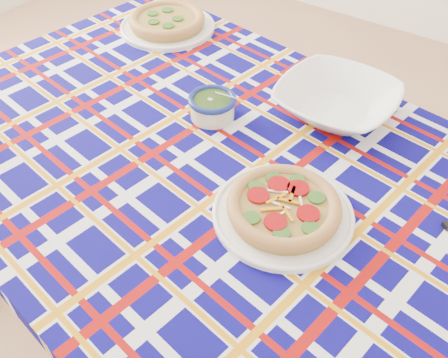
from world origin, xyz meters
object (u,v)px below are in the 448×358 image
Objects in this scene: pesto_bowl at (212,105)px; serving_bowl at (337,101)px; main_focaccia_plate at (284,207)px; dining_table at (220,187)px.

pesto_bowl is 0.41× the size of serving_bowl.
main_focaccia_plate is 0.39m from serving_bowl.
serving_bowl is (0.13, 0.32, 0.11)m from dining_table.
main_focaccia_plate is 0.37m from pesto_bowl.
main_focaccia_plate is (0.20, -0.06, 0.11)m from dining_table.
serving_bowl reaches higher than main_focaccia_plate.
dining_table is 0.36m from serving_bowl.
dining_table is 0.23m from main_focaccia_plate.
pesto_bowl reaches higher than main_focaccia_plate.
dining_table is 0.21m from pesto_bowl.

